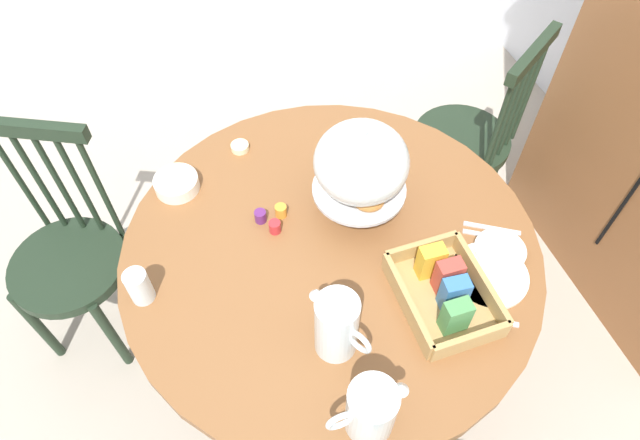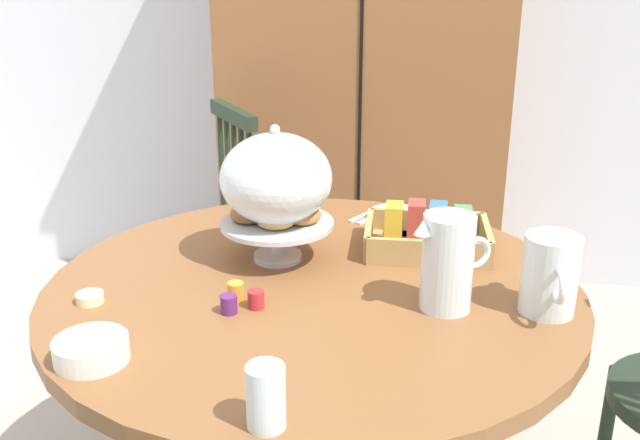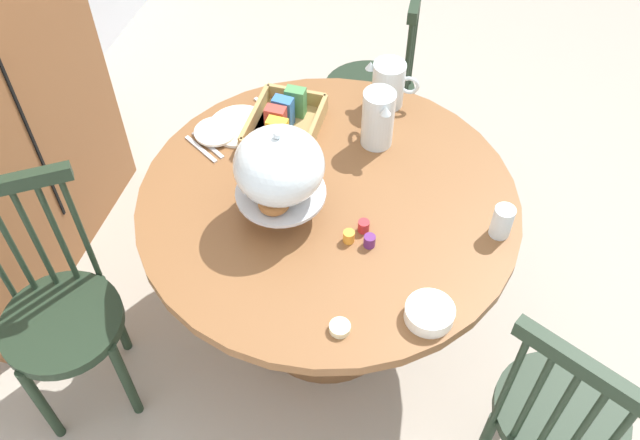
# 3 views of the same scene
# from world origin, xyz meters

# --- Properties ---
(wooden_armoire) EXTENTS (1.18, 0.60, 1.96)m
(wooden_armoire) POSITION_xyz_m (0.01, 1.50, 0.98)
(wooden_armoire) COLOR brown
(wooden_armoire) RESTS_ON ground_plane
(dining_table) EXTENTS (1.24, 1.24, 0.74)m
(dining_table) POSITION_xyz_m (-0.03, 0.11, 0.54)
(dining_table) COLOR brown
(dining_table) RESTS_ON ground_plane
(windsor_chair_facing_door) EXTENTS (0.46, 0.46, 0.97)m
(windsor_chair_facing_door) POSITION_xyz_m (-0.52, 0.88, 0.45)
(windsor_chair_facing_door) COLOR #1E2D1E
(windsor_chair_facing_door) RESTS_ON ground_plane
(pastry_stand_with_dome) EXTENTS (0.28, 0.28, 0.34)m
(pastry_stand_with_dome) POSITION_xyz_m (-0.13, 0.23, 0.94)
(pastry_stand_with_dome) COLOR silver
(pastry_stand_with_dome) RESTS_ON dining_table
(orange_juice_pitcher) EXTENTS (0.12, 0.20, 0.17)m
(orange_juice_pitcher) POSITION_xyz_m (0.48, 0.02, 0.82)
(orange_juice_pitcher) COLOR silver
(orange_juice_pitcher) RESTS_ON dining_table
(milk_pitcher) EXTENTS (0.18, 0.12, 0.21)m
(milk_pitcher) POSITION_xyz_m (0.27, 0.01, 0.84)
(milk_pitcher) COLOR silver
(milk_pitcher) RESTS_ON dining_table
(cereal_basket) EXTENTS (0.32, 0.24, 0.12)m
(cereal_basket) POSITION_xyz_m (0.24, 0.34, 0.78)
(cereal_basket) COLOR tan
(cereal_basket) RESTS_ON dining_table
(china_plate_large) EXTENTS (0.22, 0.22, 0.01)m
(china_plate_large) POSITION_xyz_m (0.22, 0.50, 0.75)
(china_plate_large) COLOR white
(china_plate_large) RESTS_ON dining_table
(china_plate_small) EXTENTS (0.15, 0.15, 0.01)m
(china_plate_small) POSITION_xyz_m (0.15, 0.56, 0.76)
(china_plate_small) COLOR white
(china_plate_small) RESTS_ON china_plate_large
(cereal_bowl) EXTENTS (0.14, 0.14, 0.04)m
(cereal_bowl) POSITION_xyz_m (-0.40, -0.28, 0.76)
(cereal_bowl) COLOR white
(cereal_bowl) RESTS_ON dining_table
(drinking_glass) EXTENTS (0.06, 0.06, 0.11)m
(drinking_glass) POSITION_xyz_m (-0.04, -0.44, 0.80)
(drinking_glass) COLOR silver
(drinking_glass) RESTS_ON dining_table
(butter_dish) EXTENTS (0.06, 0.06, 0.02)m
(butter_dish) POSITION_xyz_m (-0.50, -0.05, 0.75)
(butter_dish) COLOR beige
(butter_dish) RESTS_ON dining_table
(jam_jar_strawberry) EXTENTS (0.04, 0.04, 0.04)m
(jam_jar_strawberry) POSITION_xyz_m (-0.13, -0.03, 0.76)
(jam_jar_strawberry) COLOR #B7282D
(jam_jar_strawberry) RESTS_ON dining_table
(jam_jar_apricot) EXTENTS (0.04, 0.04, 0.04)m
(jam_jar_apricot) POSITION_xyz_m (-0.19, -0.00, 0.76)
(jam_jar_apricot) COLOR orange
(jam_jar_apricot) RESTS_ON dining_table
(jam_jar_grape) EXTENTS (0.04, 0.04, 0.04)m
(jam_jar_grape) POSITION_xyz_m (-0.19, -0.06, 0.76)
(jam_jar_grape) COLOR #5B2366
(jam_jar_grape) RESTS_ON dining_table
(table_knife) EXTENTS (0.10, 0.15, 0.01)m
(table_knife) POSITION_xyz_m (0.10, 0.57, 0.74)
(table_knife) COLOR silver
(table_knife) RESTS_ON dining_table
(dinner_fork) EXTENTS (0.10, 0.15, 0.01)m
(dinner_fork) POSITION_xyz_m (0.07, 0.59, 0.74)
(dinner_fork) COLOR silver
(dinner_fork) RESTS_ON dining_table
(soup_spoon) EXTENTS (0.10, 0.15, 0.01)m
(soup_spoon) POSITION_xyz_m (0.33, 0.42, 0.74)
(soup_spoon) COLOR silver
(soup_spoon) RESTS_ON dining_table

